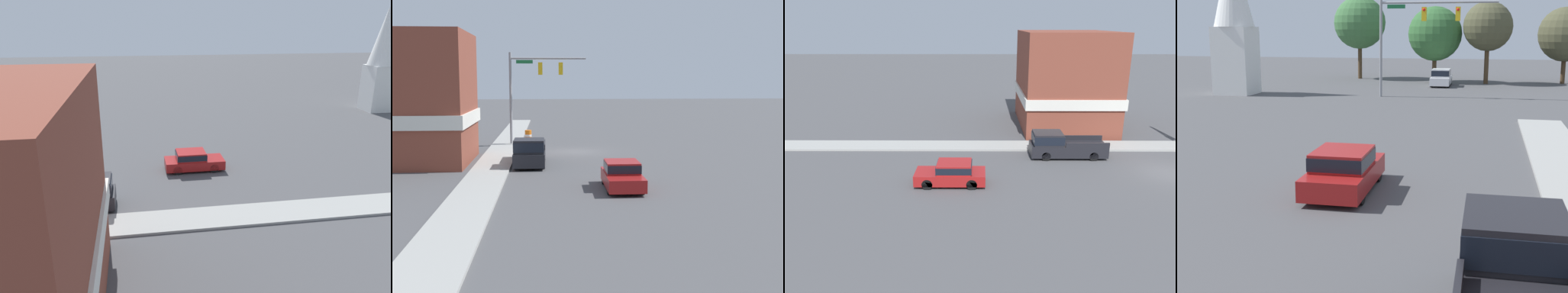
{
  "view_description": "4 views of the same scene",
  "coord_description": "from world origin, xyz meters",
  "views": [
    {
      "loc": [
        24.28,
        10.28,
        10.56
      ],
      "look_at": [
        -0.89,
        14.41,
        2.11
      ],
      "focal_mm": 35.0,
      "sensor_mm": 36.0,
      "label": 1
    },
    {
      "loc": [
        1.98,
        42.35,
        5.88
      ],
      "look_at": [
        0.13,
        16.28,
        2.5
      ],
      "focal_mm": 50.0,
      "sensor_mm": 36.0,
      "label": 2
    },
    {
      "loc": [
        -23.67,
        12.52,
        9.61
      ],
      "look_at": [
        -0.04,
        12.64,
        1.88
      ],
      "focal_mm": 35.0,
      "sensor_mm": 36.0,
      "label": 3
    },
    {
      "loc": [
        2.66,
        -2.34,
        5.23
      ],
      "look_at": [
        -0.7,
        13.61,
        1.72
      ],
      "focal_mm": 50.0,
      "sensor_mm": 36.0,
      "label": 4
    }
  ],
  "objects": [
    {
      "name": "backdrop_tree_left_mid",
      "position": [
        -2.7,
        53.59,
        4.84
      ],
      "size": [
        5.42,
        5.42,
        7.56
      ],
      "color": "#4C3823",
      "rests_on": "ground"
    },
    {
      "name": "backdrop_tree_left_far",
      "position": [
        -11.06,
        56.11,
        5.99
      ],
      "size": [
        5.58,
        5.58,
        8.79
      ],
      "color": "#4C3823",
      "rests_on": "ground"
    },
    {
      "name": "backdrop_tree_center",
      "position": [
        2.5,
        52.81,
        5.56
      ],
      "size": [
        4.8,
        4.8,
        7.98
      ],
      "color": "#4C3823",
      "rests_on": "ground"
    },
    {
      "name": "far_signal_assembly",
      "position": [
        -2.92,
        40.33,
        5.72
      ],
      "size": [
        9.02,
        0.49,
        7.79
      ],
      "color": "gray",
      "rests_on": "ground"
    },
    {
      "name": "car_distant",
      "position": [
        -1.64,
        49.68,
        0.84
      ],
      "size": [
        1.77,
        4.54,
        1.63
      ],
      "color": "black",
      "rests_on": "ground"
    },
    {
      "name": "church_steeple",
      "position": [
        -17.7,
        39.68,
        6.38
      ],
      "size": [
        3.28,
        3.28,
        12.19
      ],
      "color": "white",
      "rests_on": "ground"
    },
    {
      "name": "backdrop_tree_right_mid",
      "position": [
        9.96,
        54.55,
        4.79
      ],
      "size": [
        5.3,
        5.3,
        7.45
      ],
      "color": "#4C3823",
      "rests_on": "ground"
    },
    {
      "name": "car_lead",
      "position": [
        -1.82,
        14.37,
        0.75
      ],
      "size": [
        1.89,
        4.33,
        1.45
      ],
      "color": "black",
      "rests_on": "ground"
    },
    {
      "name": "pickup_truck_parked",
      "position": [
        3.3,
        6.67,
        0.93
      ],
      "size": [
        2.01,
        5.57,
        1.89
      ],
      "color": "black",
      "rests_on": "ground"
    }
  ]
}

